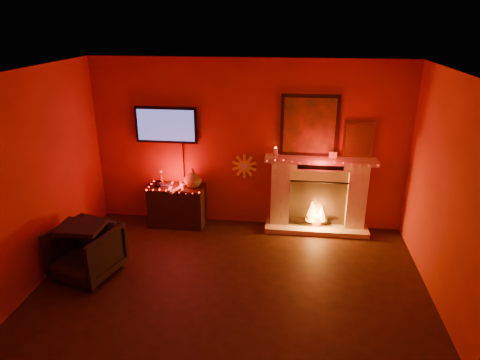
# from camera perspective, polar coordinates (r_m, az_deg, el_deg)

# --- Properties ---
(room) EXTENTS (5.00, 5.00, 5.00)m
(room) POSITION_cam_1_polar(r_m,az_deg,el_deg) (4.49, -2.36, -4.30)
(room) COLOR black
(room) RESTS_ON ground
(floor) EXTENTS (5.00, 5.00, 0.00)m
(floor) POSITION_cam_1_polar(r_m,az_deg,el_deg) (5.22, -2.12, -17.82)
(floor) COLOR black
(floor) RESTS_ON ground
(fireplace) EXTENTS (1.72, 0.40, 2.18)m
(fireplace) POSITION_cam_1_polar(r_m,az_deg,el_deg) (6.90, 10.36, -0.97)
(fireplace) COLOR #F5E6CE
(fireplace) RESTS_ON floor
(tv) EXTENTS (1.00, 0.07, 1.24)m
(tv) POSITION_cam_1_polar(r_m,az_deg,el_deg) (6.95, -9.80, 7.23)
(tv) COLOR black
(tv) RESTS_ON room
(sunburst_clock) EXTENTS (0.40, 0.03, 0.40)m
(sunburst_clock) POSITION_cam_1_polar(r_m,az_deg,el_deg) (6.91, 0.58, 1.87)
(sunburst_clock) COLOR yellow
(sunburst_clock) RESTS_ON room
(console_table) EXTENTS (0.89, 0.57, 0.98)m
(console_table) POSITION_cam_1_polar(r_m,az_deg,el_deg) (7.13, -8.23, -3.01)
(console_table) COLOR black
(console_table) RESTS_ON floor
(armchair) EXTENTS (0.95, 0.96, 0.71)m
(armchair) POSITION_cam_1_polar(r_m,az_deg,el_deg) (6.09, -19.84, -8.96)
(armchair) COLOR black
(armchair) RESTS_ON floor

